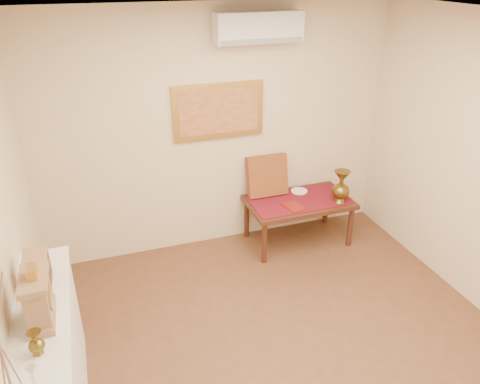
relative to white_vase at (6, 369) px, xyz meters
name	(u,v)px	position (x,y,z in m)	size (l,w,h in m)	color
floor	(300,375)	(1.82, 0.82, -1.53)	(4.50, 4.50, 0.00)	brown
ceiling	(327,28)	(1.82, 0.82, 1.17)	(4.50, 4.50, 0.00)	white
wall_back	(218,132)	(1.82, 3.07, -0.18)	(4.00, 0.02, 2.70)	beige
white_vase	(6,369)	(0.00, 0.00, 0.00)	(0.21, 0.21, 1.11)	white
candlestick	(34,381)	(0.00, 0.37, -0.46)	(0.09, 0.09, 0.19)	silver
brass_urn_small	(35,340)	(0.00, 0.67, -0.45)	(0.09, 0.09, 0.21)	brown
table_cloth	(299,200)	(2.67, 2.70, -0.98)	(1.14, 0.59, 0.01)	maroon
brass_urn_tall	(341,183)	(3.09, 2.51, -0.75)	(0.20, 0.20, 0.46)	brown
plate	(299,191)	(2.76, 2.89, -0.97)	(0.20, 0.20, 0.01)	white
menu	(294,206)	(2.54, 2.55, -0.97)	(0.18, 0.25, 0.01)	maroon
cushion	(267,176)	(2.36, 2.95, -0.74)	(0.48, 0.10, 0.48)	#5F1813
mantel_clock	(38,298)	(0.02, 0.97, -0.38)	(0.17, 0.36, 0.41)	#9D7650
wooden_chest	(38,268)	(-0.01, 1.38, -0.43)	(0.16, 0.21, 0.24)	#9D7650
low_table	(299,205)	(2.67, 2.70, -1.05)	(1.20, 0.70, 0.55)	#442014
painting	(219,111)	(1.82, 3.04, 0.07)	(1.00, 0.06, 0.60)	gold
ac_unit	(258,27)	(2.22, 2.94, 0.91)	(0.90, 0.25, 0.30)	silver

